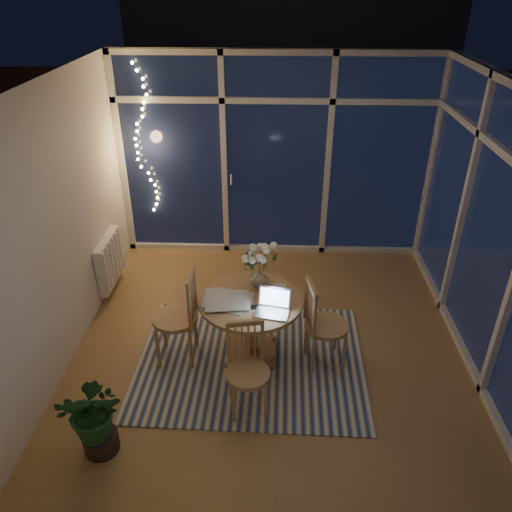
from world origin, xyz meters
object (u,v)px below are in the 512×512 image
dining_table (251,327)px  flower_vase (259,277)px  chair_front (248,372)px  chair_left (175,316)px  chair_right (327,324)px  laptop (272,303)px  potted_plant (95,415)px

dining_table → flower_vase: flower_vase is taller
dining_table → chair_front: bearing=-89.2°
chair_left → chair_front: chair_left is taller
chair_right → laptop: size_ratio=3.12×
dining_table → laptop: bearing=-46.5°
chair_front → potted_plant: chair_front is taller
dining_table → chair_left: size_ratio=0.98×
chair_front → flower_vase: 1.01m
laptop → potted_plant: bearing=-132.8°
chair_front → potted_plant: (-1.16, -0.47, -0.05)m
chair_right → laptop: 0.61m
chair_front → chair_left: bearing=127.7°
dining_table → chair_left: (-0.72, -0.06, 0.17)m
chair_right → laptop: chair_right is taller
chair_left → potted_plant: 1.21m
dining_table → chair_right: (0.72, -0.09, 0.14)m
chair_front → flower_vase: (0.07, 0.94, 0.35)m
chair_left → chair_front: (0.73, -0.66, -0.07)m
flower_vase → laptop: bearing=-73.5°
chair_front → laptop: laptop is taller
laptop → potted_plant: 1.72m
dining_table → potted_plant: (-1.15, -1.20, 0.04)m
potted_plant → flower_vase: bearing=49.1°
flower_vase → potted_plant: (-1.23, -1.41, -0.40)m
chair_left → laptop: chair_left is taller
dining_table → potted_plant: bearing=-133.9°
laptop → potted_plant: size_ratio=0.40×
laptop → chair_left: bearing=-177.9°
dining_table → potted_plant: potted_plant is taller
chair_front → flower_vase: bearing=75.6°
chair_left → flower_vase: (0.80, 0.28, 0.28)m
laptop → potted_plant: laptop is taller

